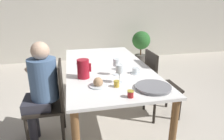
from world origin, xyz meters
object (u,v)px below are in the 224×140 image
object	(u,v)px
wine_glass_juice	(119,70)
jam_jar_red	(117,83)
teacup_across	(119,67)
jam_jar_amber	(131,94)
chair_opposite	(158,83)
serving_tray	(153,87)
wine_glass_water	(116,63)
chair_person_side	(52,101)
red_pitcher	(83,69)
potted_plant	(141,43)
person_seated	(41,85)
bread_plate	(98,83)
teacup_near_person	(135,71)

from	to	relation	value
wine_glass_juice	jam_jar_red	world-z (taller)	wine_glass_juice
teacup_across	jam_jar_amber	distance (m)	0.75
chair_opposite	serving_tray	world-z (taller)	chair_opposite
wine_glass_water	wine_glass_juice	world-z (taller)	wine_glass_juice
chair_person_side	red_pitcher	size ratio (longest dim) A/B	4.59
teacup_across	serving_tray	size ratio (longest dim) A/B	0.35
chair_person_side	teacup_across	world-z (taller)	chair_person_side
potted_plant	chair_opposite	bearing A→B (deg)	-105.01
person_seated	chair_opposite	bearing A→B (deg)	-81.50
wine_glass_juice	jam_jar_amber	xyz separation A→B (m)	(0.02, -0.34, -0.10)
wine_glass_juice	person_seated	bearing A→B (deg)	160.73
jam_jar_amber	teacup_across	bearing A→B (deg)	83.39
chair_person_side	red_pitcher	distance (m)	0.54
chair_person_side	jam_jar_red	xyz separation A→B (m)	(0.67, -0.38, 0.31)
bread_plate	teacup_across	bearing A→B (deg)	54.02
chair_opposite	potted_plant	world-z (taller)	chair_opposite
wine_glass_water	red_pitcher	bearing A→B (deg)	-177.93
chair_person_side	wine_glass_juice	distance (m)	0.88
jam_jar_amber	potted_plant	bearing A→B (deg)	68.38
chair_opposite	wine_glass_water	bearing A→B (deg)	-67.27
bread_plate	jam_jar_amber	size ratio (longest dim) A/B	2.89
teacup_near_person	potted_plant	bearing A→B (deg)	68.53
bread_plate	jam_jar_amber	bearing A→B (deg)	-50.78
red_pitcher	teacup_near_person	bearing A→B (deg)	1.27
serving_tray	bread_plate	bearing A→B (deg)	161.53
person_seated	serving_tray	xyz separation A→B (m)	(1.09, -0.50, 0.09)
bread_plate	person_seated	bearing A→B (deg)	150.74
jam_jar_red	teacup_near_person	bearing A→B (deg)	47.19
chair_opposite	teacup_near_person	xyz separation A→B (m)	(-0.43, -0.27, 0.31)
wine_glass_water	potted_plant	distance (m)	3.16
teacup_across	jam_jar_amber	xyz separation A→B (m)	(-0.09, -0.74, 0.01)
jam_jar_amber	person_seated	bearing A→B (deg)	142.99
chair_opposite	jam_jar_red	xyz separation A→B (m)	(-0.73, -0.60, 0.31)
chair_opposite	teacup_across	distance (m)	0.66
jam_jar_amber	serving_tray	bearing A→B (deg)	25.33
person_seated	potted_plant	distance (m)	3.53
jam_jar_red	red_pitcher	bearing A→B (deg)	133.45
wine_glass_juice	bread_plate	xyz separation A→B (m)	(-0.22, -0.04, -0.11)
person_seated	potted_plant	world-z (taller)	person_seated
wine_glass_water	potted_plant	bearing A→B (deg)	64.65
red_pitcher	wine_glass_water	bearing A→B (deg)	2.07
teacup_across	bread_plate	size ratio (longest dim) A/B	0.66
wine_glass_juice	jam_jar_amber	world-z (taller)	wine_glass_juice
chair_person_side	teacup_near_person	size ratio (longest dim) A/B	7.80
serving_tray	bread_plate	size ratio (longest dim) A/B	1.88
person_seated	jam_jar_amber	distance (m)	1.04
potted_plant	serving_tray	bearing A→B (deg)	-108.30
potted_plant	person_seated	bearing A→B (deg)	-127.99
teacup_across	potted_plant	world-z (taller)	teacup_across
serving_tray	person_seated	bearing A→B (deg)	155.51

